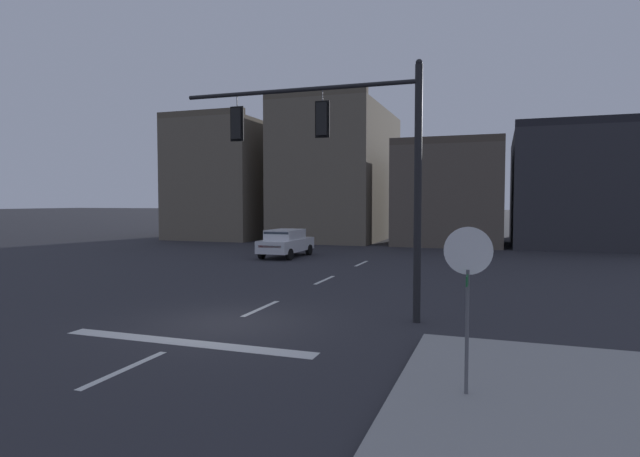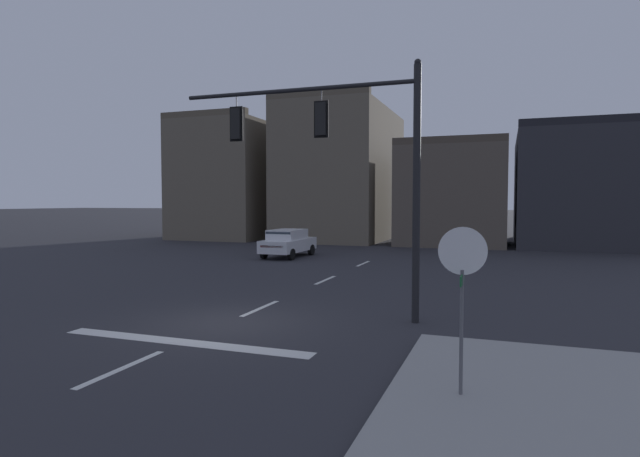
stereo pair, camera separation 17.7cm
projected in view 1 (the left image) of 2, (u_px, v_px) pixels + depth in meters
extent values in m
plane|color=#2B2B30|center=(228.00, 323.00, 13.73)|extent=(400.00, 400.00, 0.00)
cube|color=gray|center=(561.00, 421.00, 7.45)|extent=(5.00, 8.00, 0.15)
cube|color=silver|center=(185.00, 342.00, 11.85)|extent=(6.40, 0.50, 0.01)
cube|color=silver|center=(125.00, 369.00, 9.96)|extent=(0.16, 2.40, 0.01)
cube|color=silver|center=(261.00, 308.00, 15.62)|extent=(0.16, 2.40, 0.01)
cube|color=silver|center=(325.00, 280.00, 21.28)|extent=(0.16, 2.40, 0.01)
cube|color=silver|center=(361.00, 263.00, 26.94)|extent=(0.16, 2.40, 0.01)
cylinder|color=black|center=(418.00, 195.00, 13.67)|extent=(0.20, 0.20, 6.80)
cylinder|color=black|center=(296.00, 90.00, 14.61)|extent=(6.90, 0.19, 0.12)
sphere|color=black|center=(419.00, 62.00, 13.49)|extent=(0.18, 0.18, 0.18)
cylinder|color=#56565B|center=(323.00, 97.00, 14.37)|extent=(0.03, 0.03, 0.35)
cube|color=black|center=(323.00, 119.00, 14.40)|extent=(0.30, 0.24, 0.90)
sphere|color=red|center=(324.00, 110.00, 14.51)|extent=(0.20, 0.20, 0.20)
sphere|color=#2D2314|center=(324.00, 120.00, 14.53)|extent=(0.20, 0.20, 0.20)
sphere|color=black|center=(324.00, 130.00, 14.54)|extent=(0.20, 0.20, 0.20)
cube|color=black|center=(322.00, 119.00, 14.39)|extent=(0.42, 0.03, 1.02)
cylinder|color=#56565B|center=(237.00, 103.00, 15.22)|extent=(0.03, 0.03, 0.35)
cube|color=black|center=(237.00, 124.00, 15.25)|extent=(0.30, 0.24, 0.90)
sphere|color=red|center=(239.00, 115.00, 15.36)|extent=(0.20, 0.20, 0.20)
sphere|color=#2D2314|center=(239.00, 125.00, 15.37)|extent=(0.20, 0.20, 0.20)
sphere|color=black|center=(239.00, 134.00, 15.39)|extent=(0.20, 0.20, 0.20)
cube|color=black|center=(237.00, 124.00, 15.23)|extent=(0.42, 0.03, 1.02)
cylinder|color=#56565B|center=(467.00, 337.00, 8.25)|extent=(0.06, 0.06, 2.15)
cylinder|color=white|center=(468.00, 251.00, 8.18)|extent=(0.76, 0.03, 0.76)
cylinder|color=#B21414|center=(468.00, 251.00, 8.19)|extent=(0.68, 0.03, 0.68)
cube|color=#19592D|center=(468.00, 279.00, 8.20)|extent=(0.02, 0.64, 0.16)
cube|color=silver|center=(286.00, 245.00, 30.12)|extent=(1.90, 4.44, 0.70)
cube|color=silver|center=(285.00, 234.00, 29.94)|extent=(1.66, 2.50, 0.56)
cube|color=#2D3842|center=(290.00, 234.00, 30.66)|extent=(1.53, 0.28, 0.47)
cube|color=#2D3842|center=(276.00, 236.00, 28.85)|extent=(1.52, 0.25, 0.46)
cylinder|color=black|center=(283.00, 249.00, 31.79)|extent=(0.23, 0.64, 0.64)
cylinder|color=black|center=(309.00, 250.00, 31.20)|extent=(0.23, 0.64, 0.64)
cylinder|color=black|center=(262.00, 253.00, 29.08)|extent=(0.23, 0.64, 0.64)
cylinder|color=black|center=(289.00, 254.00, 28.48)|extent=(0.23, 0.64, 0.64)
sphere|color=silver|center=(292.00, 241.00, 32.36)|extent=(0.16, 0.16, 0.16)
sphere|color=silver|center=(309.00, 242.00, 31.95)|extent=(0.16, 0.16, 0.16)
cube|color=maroon|center=(270.00, 247.00, 28.07)|extent=(1.37, 0.07, 0.12)
cube|color=#665B4C|center=(235.00, 182.00, 47.32)|extent=(7.84, 11.99, 10.08)
cube|color=brown|center=(200.00, 113.00, 41.67)|extent=(7.84, 0.60, 0.50)
cube|color=#665B4C|center=(339.00, 175.00, 44.72)|extent=(8.12, 13.33, 10.99)
cube|color=brown|center=(314.00, 94.00, 38.41)|extent=(8.12, 0.60, 0.50)
cube|color=brown|center=(450.00, 197.00, 39.16)|extent=(7.74, 8.01, 7.20)
cube|color=#493F35|center=(446.00, 140.00, 35.46)|extent=(7.74, 0.60, 0.50)
cube|color=#2D2D33|center=(582.00, 191.00, 38.81)|extent=(9.85, 13.82, 8.08)
cube|color=black|center=(599.00, 120.00, 32.35)|extent=(9.85, 0.60, 0.50)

